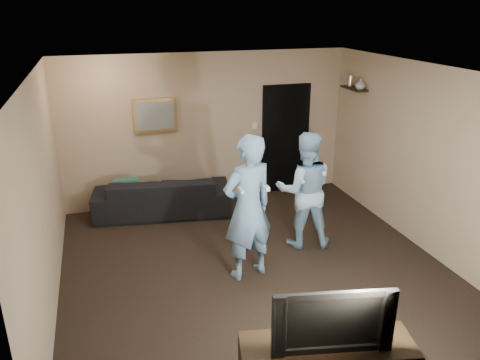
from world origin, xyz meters
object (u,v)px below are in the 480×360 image
object	(u,v)px
sofa	(162,195)
wii_player_right	(304,190)
television	(330,315)
wii_player_left	(248,208)

from	to	relation	value
sofa	wii_player_right	distance (m)	2.53
television	wii_player_left	xyz separation A→B (m)	(-0.06, 2.09, 0.12)
wii_player_left	wii_player_right	distance (m)	1.19
sofa	television	distance (m)	4.46
wii_player_right	television	bearing A→B (deg)	-110.06
television	wii_player_right	size ratio (longest dim) A/B	0.62
sofa	wii_player_left	size ratio (longest dim) A/B	1.18
wii_player_left	wii_player_right	bearing A→B (deg)	28.96
sofa	wii_player_left	world-z (taller)	wii_player_left
television	wii_player_left	bearing A→B (deg)	103.54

